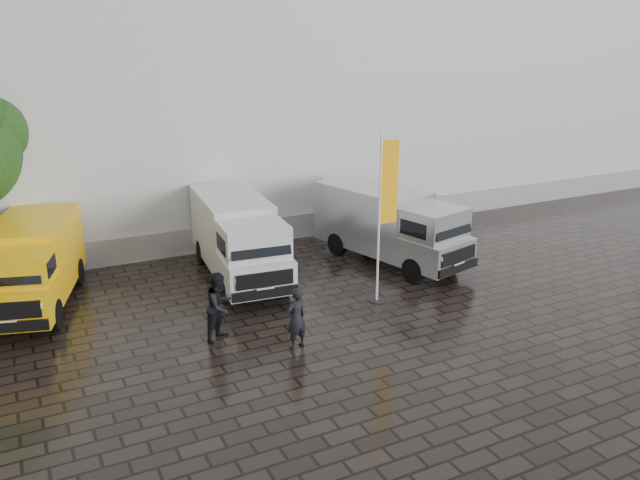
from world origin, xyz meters
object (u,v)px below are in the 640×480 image
object	(u,v)px
van_silver	(390,227)
van_white	(238,240)
person_front	(296,318)
flagpole	(385,209)
van_yellow	(31,268)
person_tent	(220,306)
wheelie_bin	(399,216)

from	to	relation	value
van_silver	van_white	bearing A→B (deg)	155.99
van_white	person_front	distance (m)	5.66
van_silver	flagpole	bearing A→B (deg)	-140.51
van_yellow	person_tent	size ratio (longest dim) A/B	2.90
person_front	wheelie_bin	bearing A→B (deg)	-152.10
van_silver	person_tent	xyz separation A→B (m)	(-7.56, -3.23, -0.37)
person_tent	flagpole	bearing A→B (deg)	-33.70
person_front	person_tent	size ratio (longest dim) A/B	0.89
flagpole	person_tent	xyz separation A→B (m)	(-5.39, -0.29, -2.01)
van_white	van_silver	xyz separation A→B (m)	(5.52, -0.96, -0.02)
van_yellow	person_front	bearing A→B (deg)	-28.67
person_tent	wheelie_bin	bearing A→B (deg)	-3.27
person_front	van_white	bearing A→B (deg)	-109.68
van_yellow	flagpole	world-z (taller)	flagpole
van_silver	person_tent	world-z (taller)	van_silver
wheelie_bin	flagpole	bearing A→B (deg)	-144.47
van_white	person_front	world-z (taller)	van_white
van_silver	wheelie_bin	xyz separation A→B (m)	(2.81, 3.63, -0.82)
van_silver	person_front	world-z (taller)	van_silver
van_silver	person_front	xyz separation A→B (m)	(-5.93, -4.66, -0.48)
van_white	flagpole	bearing A→B (deg)	-43.97
van_yellow	van_white	world-z (taller)	van_white
van_silver	van_yellow	bearing A→B (deg)	159.20
van_white	person_front	bearing A→B (deg)	-88.72
van_white	person_tent	bearing A→B (deg)	-110.51
van_yellow	wheelie_bin	bearing A→B (deg)	24.78
flagpole	wheelie_bin	distance (m)	8.60
van_white	van_silver	distance (m)	5.61
van_white	wheelie_bin	xyz separation A→B (m)	(8.33, 2.67, -0.84)
flagpole	person_tent	world-z (taller)	flagpole
wheelie_bin	van_yellow	bearing A→B (deg)	171.21
van_white	wheelie_bin	world-z (taller)	van_white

